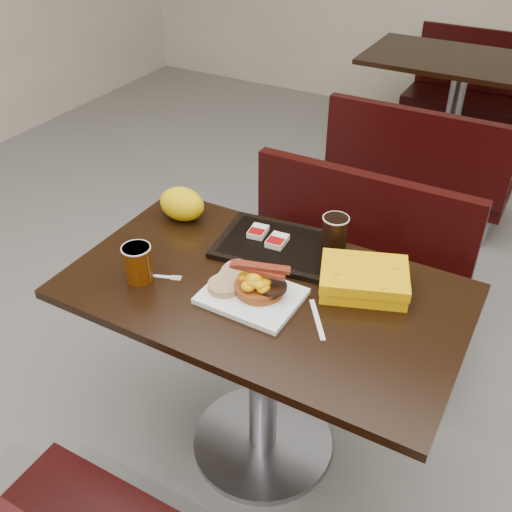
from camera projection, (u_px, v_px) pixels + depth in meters
The scene contains 24 objects.
floor at pixel (263, 443), 2.22m from camera, with size 6.00×7.00×0.01m, color gray.
table_near at pixel (263, 374), 2.01m from camera, with size 1.20×0.70×0.75m, color black, non-canonical shape.
bench_near_n at pixel (341, 270), 2.52m from camera, with size 1.00×0.46×0.72m, color black, non-canonical shape.
table_far at pixel (453, 116), 3.86m from camera, with size 1.20×0.70×0.75m, color black, non-canonical shape.
bench_far_s at pixel (422, 160), 3.37m from camera, with size 1.00×0.46×0.72m, color black, non-canonical shape.
bench_far_n at pixel (476, 86), 4.37m from camera, with size 1.00×0.46×0.72m, color black, non-canonical shape.
platter at pixel (252, 296), 1.74m from camera, with size 0.28×0.22×0.02m, color white.
pancake_stack at pixel (260, 288), 1.74m from camera, with size 0.14×0.14×0.03m, color brown.
sausage_patty at pixel (273, 287), 1.71m from camera, with size 0.08×0.08×0.01m, color black.
scrambled_eggs at pixel (254, 280), 1.70m from camera, with size 0.10×0.08×0.05m, color yellow.
bacon_strips at pixel (258, 269), 1.69m from camera, with size 0.16×0.07×0.01m, color #4C0509, non-canonical shape.
muffin_bottom at pixel (224, 286), 1.75m from camera, with size 0.10×0.10×0.02m, color tan.
muffin_top at pixel (235, 273), 1.79m from camera, with size 0.09×0.09×0.02m, color tan.
coffee_cup_near at pixel (138, 263), 1.79m from camera, with size 0.08×0.08×0.12m, color #7C3704.
fork at pixel (158, 276), 1.83m from camera, with size 0.11×0.02×0.00m, color white, non-canonical shape.
knife at pixel (317, 319), 1.67m from camera, with size 0.17×0.01×0.00m, color white.
condiment_syrup at pixel (267, 272), 1.85m from camera, with size 0.04×0.03×0.01m, color #B82A07.
condiment_ketchup at pixel (247, 270), 1.85m from camera, with size 0.04×0.03×0.01m, color #8C0504.
tray at pixel (279, 246), 1.96m from camera, with size 0.40×0.28×0.02m, color black.
hashbrown_sleeve_left at pixel (258, 232), 1.99m from camera, with size 0.06×0.07×0.02m, color silver.
hashbrown_sleeve_right at pixel (277, 241), 1.95m from camera, with size 0.06×0.08×0.02m, color silver.
coffee_cup_far at pixel (335, 232), 1.91m from camera, with size 0.08×0.08×0.11m, color black.
clamshell at pixel (364, 279), 1.77m from camera, with size 0.26×0.20×0.07m, color #F1AC04.
paper_bag at pixel (182, 204), 2.08m from camera, with size 0.17×0.12×0.12m, color #FAB908.
Camera 1 is at (0.66, -1.24, 1.87)m, focal length 41.44 mm.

